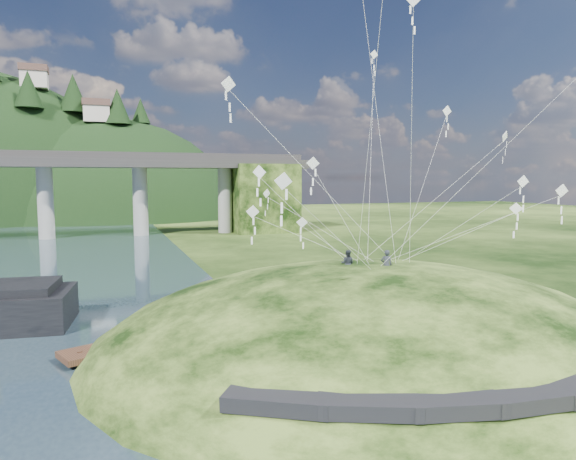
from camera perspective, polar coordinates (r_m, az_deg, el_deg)
name	(u,v)px	position (r m, az deg, el deg)	size (l,w,h in m)	color
ground	(256,372)	(28.73, -3.54, -15.49)	(320.00, 320.00, 0.00)	black
grass_hill	(369,368)	(33.91, 9.00, -14.86)	(36.00, 32.00, 13.00)	black
footpath	(500,384)	(23.42, 22.49, -15.54)	(22.29, 5.84, 0.83)	black
wooden_dock	(175,334)	(34.39, -12.46, -11.22)	(13.87, 7.23, 1.00)	#341F15
kite_flyers	(362,250)	(32.87, 8.25, -2.19)	(2.92, 2.38, 1.97)	#272B34
kite_swarm	(380,128)	(31.38, 10.13, 11.13)	(19.22, 16.44, 19.09)	white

